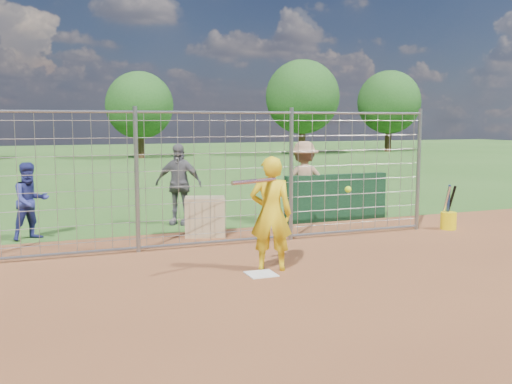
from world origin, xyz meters
name	(u,v)px	position (x,y,z in m)	size (l,w,h in m)	color
ground	(257,272)	(0.00, 0.00, 0.00)	(100.00, 100.00, 0.00)	#2D591E
infield_dirt	(357,339)	(0.00, -3.00, 0.01)	(18.00, 18.00, 0.00)	brown
home_plate	(261,274)	(0.00, -0.20, 0.01)	(0.43, 0.43, 0.02)	silver
dugout_wall	(336,198)	(3.40, 3.60, 0.55)	(2.60, 0.20, 1.10)	#11381E
batter	(271,214)	(0.25, 0.01, 0.90)	(0.66, 0.43, 1.80)	yellow
bystander_a	(30,201)	(-3.29, 3.91, 0.77)	(0.75, 0.58, 1.53)	navy
bystander_b	(178,184)	(-0.16, 4.49, 0.92)	(1.08, 0.45, 1.84)	#5A595E
bystander_c	(304,181)	(2.67, 3.83, 0.94)	(1.21, 0.70, 1.88)	#977052
equipment_bin	(205,217)	(0.02, 2.98, 0.40)	(0.80, 0.55, 0.80)	tan
equipment_in_play	(278,183)	(0.26, -0.24, 1.41)	(2.09, 0.38, 0.28)	silver
bucket_with_bats	(448,218)	(5.14, 1.76, 0.25)	(0.34, 0.38, 0.98)	yellow
backstop_fence	(218,179)	(0.00, 2.00, 1.26)	(9.08, 0.08, 2.60)	gray
tree_line	(141,99)	(3.13, 28.13, 3.71)	(44.66, 6.72, 6.48)	#3F2B19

